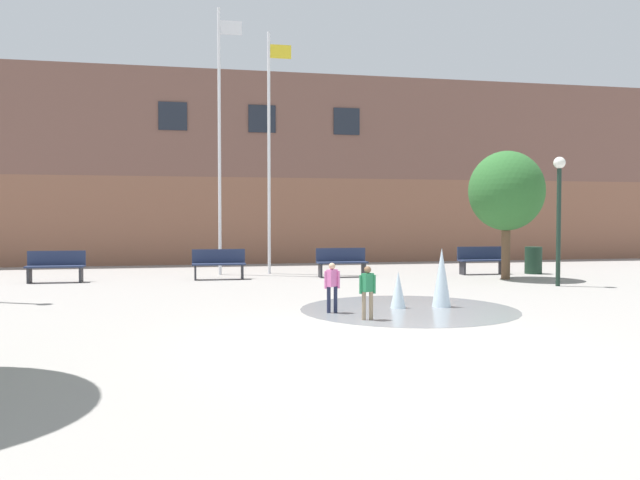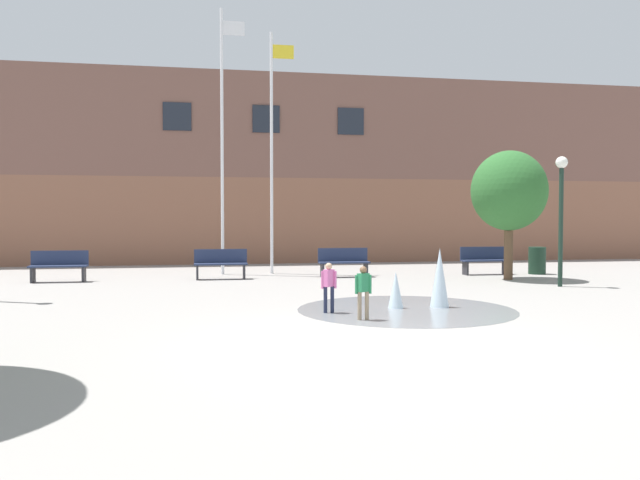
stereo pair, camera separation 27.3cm
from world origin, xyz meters
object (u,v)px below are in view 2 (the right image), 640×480
at_px(park_bench_under_left_flagpole, 221,263).
at_px(lamp_post_right_lane, 561,201).
at_px(park_bench_far_left, 59,266).
at_px(child_running, 329,284).
at_px(child_in_fountain, 363,288).
at_px(flagpole_right, 272,146).
at_px(trash_can, 537,261).
at_px(street_tree_near_building, 509,191).
at_px(park_bench_center, 344,262).
at_px(flagpole_left, 223,135).
at_px(park_bench_under_right_flagpole, 485,260).

bearing_deg(park_bench_under_left_flagpole, lamp_post_right_lane, -22.25).
relative_size(park_bench_far_left, lamp_post_right_lane, 0.45).
relative_size(child_running, child_in_fountain, 1.00).
xyz_separation_m(child_in_fountain, flagpole_right, (-0.66, 9.78, 3.67)).
bearing_deg(trash_can, lamp_post_right_lane, -110.47).
distance_m(park_bench_far_left, street_tree_near_building, 13.48).
height_order(flagpole_right, street_tree_near_building, flagpole_right).
height_order(park_bench_far_left, flagpole_right, flagpole_right).
bearing_deg(park_bench_far_left, park_bench_center, 0.31).
bearing_deg(street_tree_near_building, park_bench_under_left_flagpole, 168.98).
height_order(child_in_fountain, trash_can, child_in_fountain).
bearing_deg(flagpole_left, child_in_fountain, -76.84).
height_order(park_bench_center, trash_can, park_bench_center).
distance_m(park_bench_far_left, park_bench_under_right_flagpole, 13.25).
xyz_separation_m(child_in_fountain, flagpole_left, (-2.29, 9.78, 4.02)).
bearing_deg(trash_can, flagpole_left, 170.44).
bearing_deg(flagpole_right, lamp_post_right_lane, -36.13).
xyz_separation_m(park_bench_under_left_flagpole, lamp_post_right_lane, (9.03, -3.70, 1.85)).
height_order(park_bench_far_left, child_running, child_running).
height_order(park_bench_under_right_flagpole, trash_can, park_bench_under_right_flagpole).
bearing_deg(flagpole_right, trash_can, -11.32).
height_order(park_bench_far_left, trash_can, park_bench_far_left).
distance_m(park_bench_center, street_tree_near_building, 5.47).
bearing_deg(child_running, trash_can, 1.72).
bearing_deg(park_bench_under_right_flagpole, street_tree_near_building, -91.58).
bearing_deg(child_running, park_bench_far_left, 94.14).
bearing_deg(child_running, child_in_fountain, -102.71).
xyz_separation_m(park_bench_under_left_flagpole, flagpole_right, (1.75, 1.62, 3.77)).
height_order(child_running, flagpole_right, flagpole_right).
bearing_deg(child_running, park_bench_center, 36.99).
relative_size(lamp_post_right_lane, street_tree_near_building, 0.91).
height_order(child_running, child_in_fountain, same).
xyz_separation_m(park_bench_far_left, lamp_post_right_lane, (13.68, -3.67, 1.85)).
relative_size(park_bench_under_right_flagpole, flagpole_left, 0.18).
xyz_separation_m(park_bench_under_right_flagpole, flagpole_left, (-8.48, 1.56, 4.12)).
relative_size(park_bench_center, child_running, 1.62).
bearing_deg(street_tree_near_building, child_running, -139.94).
relative_size(park_bench_center, street_tree_near_building, 0.41).
bearing_deg(child_running, flagpole_left, 63.26).
bearing_deg(park_bench_far_left, lamp_post_right_lane, -15.00).
bearing_deg(lamp_post_right_lane, child_in_fountain, -146.04).
bearing_deg(lamp_post_right_lane, park_bench_under_right_flagpole, 96.60).
relative_size(park_bench_under_right_flagpole, street_tree_near_building, 0.41).
xyz_separation_m(park_bench_under_right_flagpole, lamp_post_right_lane, (0.44, -3.76, 1.85)).
bearing_deg(park_bench_center, child_in_fountain, -99.87).
height_order(flagpole_right, lamp_post_right_lane, flagpole_right).
bearing_deg(street_tree_near_building, flagpole_right, 154.20).
distance_m(park_bench_under_left_flagpole, park_bench_under_right_flagpole, 8.60).
bearing_deg(street_tree_near_building, lamp_post_right_lane, -76.62).
xyz_separation_m(park_bench_center, street_tree_near_building, (4.72, -1.68, 2.19)).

